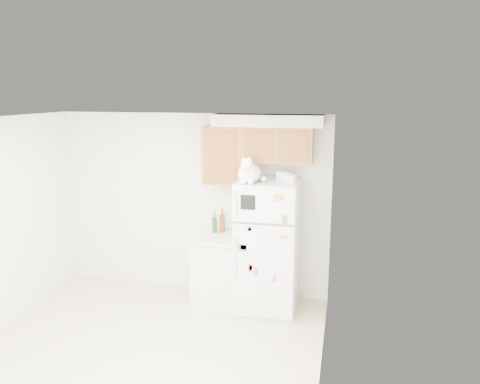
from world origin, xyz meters
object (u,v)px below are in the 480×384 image
(bottle_green, at_px, (214,222))
(bottle_amber, at_px, (222,220))
(cat, at_px, (249,172))
(refrigerator, at_px, (268,246))
(base_counter, at_px, (217,268))
(storage_box_back, at_px, (285,176))
(storage_box_front, at_px, (289,178))

(bottle_green, relative_size, bottle_amber, 0.85)
(cat, relative_size, bottle_amber, 1.51)
(refrigerator, distance_m, base_counter, 0.79)
(refrigerator, xyz_separation_m, cat, (-0.20, -0.20, 0.98))
(refrigerator, bearing_deg, bottle_amber, 161.03)
(cat, bearing_deg, storage_box_back, 38.40)
(bottle_green, bearing_deg, storage_box_front, -11.62)
(refrigerator, bearing_deg, cat, -135.19)
(refrigerator, relative_size, storage_box_back, 9.44)
(cat, distance_m, storage_box_front, 0.51)
(refrigerator, xyz_separation_m, bottle_amber, (-0.66, 0.23, 0.23))
(refrigerator, relative_size, storage_box_front, 11.33)
(bottle_amber, bearing_deg, refrigerator, -18.97)
(bottle_green, bearing_deg, storage_box_back, -5.45)
(storage_box_front, bearing_deg, cat, -139.99)
(storage_box_back, xyz_separation_m, bottle_green, (-0.95, 0.09, -0.69))
(storage_box_front, relative_size, bottle_amber, 0.46)
(storage_box_front, bearing_deg, base_counter, -167.52)
(refrigerator, relative_size, bottle_green, 6.09)
(base_counter, xyz_separation_m, storage_box_front, (0.95, -0.08, 1.28))
(cat, bearing_deg, base_counter, 150.24)
(storage_box_back, height_order, storage_box_front, storage_box_back)
(bottle_amber, bearing_deg, cat, -43.40)
(cat, bearing_deg, bottle_amber, 136.60)
(refrigerator, bearing_deg, storage_box_front, -2.37)
(bottle_green, xyz_separation_m, bottle_amber, (0.10, 0.03, 0.03))
(storage_box_front, height_order, bottle_green, storage_box_front)
(refrigerator, bearing_deg, bottle_green, 165.31)
(refrigerator, distance_m, bottle_green, 0.81)
(base_counter, distance_m, bottle_green, 0.61)
(base_counter, bearing_deg, bottle_green, 119.34)
(bottle_green, height_order, bottle_amber, bottle_amber)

